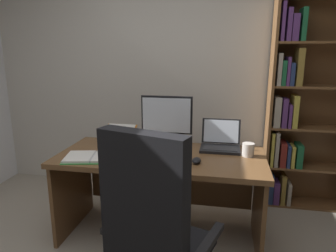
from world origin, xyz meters
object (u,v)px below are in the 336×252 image
monitor (166,121)px  coffee_mug (248,150)px  computer_mouse (196,160)px  notepad (136,151)px  office_chair (155,242)px  keyboard (156,159)px  laptop (220,143)px  desk (162,174)px  pen (138,150)px  open_binder (93,157)px  reading_stand_with_book (118,134)px  bookshelf (300,110)px

monitor → coffee_mug: 0.71m
computer_mouse → notepad: size_ratio=0.50×
office_chair → keyboard: office_chair is taller
monitor → laptop: size_ratio=1.35×
desk → monitor: 0.44m
notepad → coffee_mug: size_ratio=2.02×
keyboard → pen: bearing=137.2°
open_binder → monitor: bearing=29.5°
computer_mouse → pen: (-0.49, 0.18, -0.01)m
monitor → coffee_mug: bearing=-12.5°
monitor → keyboard: bearing=-90.0°
keyboard → reading_stand_with_book: reading_stand_with_book is taller
monitor → pen: (-0.19, -0.20, -0.20)m
laptop → open_binder: size_ratio=0.69×
notepad → reading_stand_with_book: bearing=132.4°
reading_stand_with_book → office_chair: bearing=-61.6°
desk → monitor: (-0.00, 0.17, 0.41)m
desk → pen: pen is taller
laptop → computer_mouse: (-0.16, -0.38, -0.03)m
computer_mouse → notepad: 0.54m
bookshelf → coffee_mug: bearing=-125.2°
bookshelf → laptop: 0.94m
computer_mouse → open_binder: (-0.78, -0.05, -0.01)m
keyboard → computer_mouse: 0.30m
bookshelf → notepad: bookshelf is taller
office_chair → notepad: (-0.35, 0.83, 0.24)m
keyboard → notepad: (-0.21, 0.18, -0.01)m
monitor → desk: bearing=-89.4°
reading_stand_with_book → open_binder: 0.50m
desk → keyboard: size_ratio=3.86×
reading_stand_with_book → open_binder: reading_stand_with_book is taller
desk → notepad: bearing=-171.2°
laptop → computer_mouse: laptop is taller
computer_mouse → office_chair: bearing=-103.8°
desk → computer_mouse: size_ratio=15.57×
laptop → reading_stand_with_book: (-0.91, 0.06, 0.02)m
open_binder → notepad: bearing=28.5°
laptop → reading_stand_with_book: 0.92m
bookshelf → pen: 1.60m
bookshelf → laptop: (-0.73, -0.57, -0.20)m
monitor → reading_stand_with_book: size_ratio=1.54×
coffee_mug → laptop: bearing=144.7°
desk → pen: (-0.19, -0.03, 0.21)m
desk → pen: bearing=-170.3°
keyboard → reading_stand_with_book: size_ratio=1.48×
laptop → computer_mouse: bearing=-113.0°
office_chair → monitor: 1.13m
notepad → desk: bearing=8.8°
pen → coffee_mug: coffee_mug is taller
laptop → pen: 0.69m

